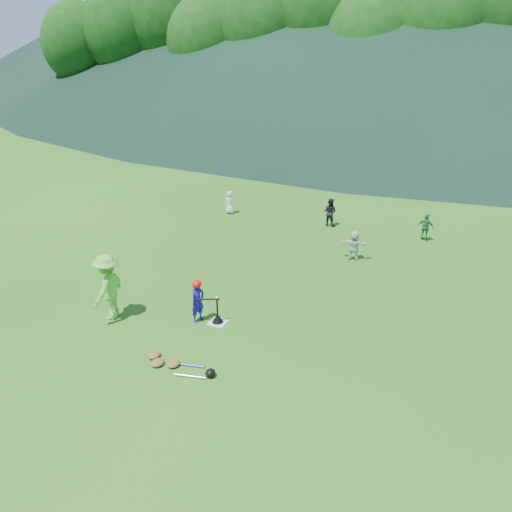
{
  "coord_description": "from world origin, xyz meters",
  "views": [
    {
      "loc": [
        5.39,
        -9.9,
        6.76
      ],
      "look_at": [
        0.0,
        2.5,
        0.9
      ],
      "focal_mm": 35.0,
      "sensor_mm": 36.0,
      "label": 1
    }
  ],
  "objects": [
    {
      "name": "tree_line",
      "position": [
        0.2,
        33.83,
        8.21
      ],
      "size": [
        70.04,
        11.4,
        14.82
      ],
      "color": "#382314",
      "rests_on": "ground"
    },
    {
      "name": "adult_coach",
      "position": [
        -2.71,
        -0.87,
        0.9
      ],
      "size": [
        0.8,
        1.23,
        1.79
      ],
      "primitive_type": "imported",
      "rotation": [
        0.0,
        0.0,
        -1.45
      ],
      "color": "#68D13D",
      "rests_on": "ground"
    },
    {
      "name": "batter_child",
      "position": [
        -0.51,
        -0.11,
        0.58
      ],
      "size": [
        0.38,
        0.48,
        1.15
      ],
      "primitive_type": "imported",
      "rotation": [
        0.0,
        0.0,
        1.29
      ],
      "color": "#1D1592",
      "rests_on": "ground"
    },
    {
      "name": "equipment_pile",
      "position": [
        -0.04,
        -2.08,
        0.07
      ],
      "size": [
        1.8,
        0.59,
        0.19
      ],
      "color": "olive",
      "rests_on": "ground"
    },
    {
      "name": "batter_gear",
      "position": [
        -0.48,
        -0.11,
        1.04
      ],
      "size": [
        0.72,
        0.27,
        0.51
      ],
      "color": "red",
      "rests_on": "ground"
    },
    {
      "name": "fielder_c",
      "position": [
        4.26,
        8.2,
        0.51
      ],
      "size": [
        0.64,
        0.38,
        1.02
      ],
      "primitive_type": "imported",
      "rotation": [
        0.0,
        0.0,
        2.91
      ],
      "color": "#216F41",
      "rests_on": "ground"
    },
    {
      "name": "fielder_d",
      "position": [
        2.27,
        5.45,
        0.51
      ],
      "size": [
        0.98,
        0.42,
        1.02
      ],
      "primitive_type": "imported",
      "rotation": [
        0.0,
        0.0,
        3.27
      ],
      "color": "silver",
      "rests_on": "ground"
    },
    {
      "name": "home_plate",
      "position": [
        0.0,
        0.0,
        0.01
      ],
      "size": [
        0.45,
        0.45,
        0.02
      ],
      "primitive_type": "cube",
      "color": "silver",
      "rests_on": "ground"
    },
    {
      "name": "batting_tee",
      "position": [
        0.0,
        0.0,
        0.13
      ],
      "size": [
        0.3,
        0.3,
        0.68
      ],
      "color": "black",
      "rests_on": "home_plate"
    },
    {
      "name": "fielder_b",
      "position": [
        0.62,
        8.37,
        0.56
      ],
      "size": [
        0.6,
        0.5,
        1.12
      ],
      "primitive_type": "imported",
      "rotation": [
        0.0,
        0.0,
        3.0
      ],
      "color": "black",
      "rests_on": "ground"
    },
    {
      "name": "ground",
      "position": [
        0.0,
        0.0,
        0.0
      ],
      "size": [
        120.0,
        120.0,
        0.0
      ],
      "primitive_type": "plane",
      "color": "#295B14",
      "rests_on": "ground"
    },
    {
      "name": "baseball",
      "position": [
        0.0,
        0.0,
        0.74
      ],
      "size": [
        0.08,
        0.08,
        0.08
      ],
      "primitive_type": "sphere",
      "color": "white",
      "rests_on": "batting_tee"
    },
    {
      "name": "outfield_fence",
      "position": [
        0.0,
        28.0,
        0.7
      ],
      "size": [
        70.07,
        0.08,
        1.33
      ],
      "color": "gray",
      "rests_on": "ground"
    },
    {
      "name": "fielder_a",
      "position": [
        -3.67,
        8.16,
        0.49
      ],
      "size": [
        0.53,
        0.4,
        0.98
      ],
      "primitive_type": "imported",
      "rotation": [
        0.0,
        0.0,
        3.34
      ],
      "color": "silver",
      "rests_on": "ground"
    }
  ]
}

